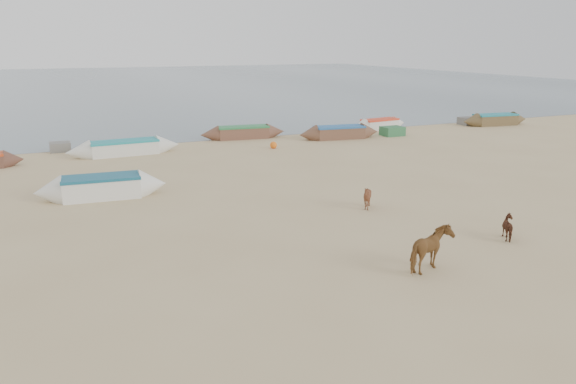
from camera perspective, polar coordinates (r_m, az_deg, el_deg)
The scene contains 8 objects.
ground at distance 18.24m, azimuth 5.15°, elevation -6.02°, with size 140.00×140.00×0.00m, color tan.
sea at distance 97.40m, azimuth -19.37°, elevation 10.34°, with size 160.00×160.00×0.00m, color slate.
cow_adult at distance 16.93m, azimuth 14.29°, elevation -5.71°, with size 0.72×1.59×1.34m, color brown.
calf_front at distance 22.72m, azimuth 8.05°, elevation -0.53°, with size 0.80×0.90×1.00m, color #5A2F1C.
calf_right at distance 20.57m, azimuth 21.69°, elevation -3.38°, with size 0.82×0.70×0.82m, color #4F2919.
near_canoe at distance 25.47m, azimuth -18.40°, elevation 0.49°, with size 5.47×1.42×0.96m, color white, non-canonical shape.
waterline_canoes at distance 36.58m, azimuth -10.27°, elevation 5.17°, with size 59.49×4.82×0.91m.
beach_clutter at distance 37.71m, azimuth -3.27°, elevation 5.48°, with size 46.89×5.23×0.64m.
Camera 1 is at (-8.39, -14.82, 6.52)m, focal length 35.00 mm.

